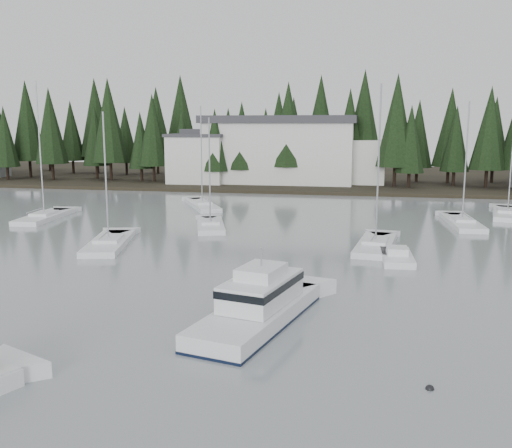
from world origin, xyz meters
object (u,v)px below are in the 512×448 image
(sailboat_4, at_px, (109,245))
(runabout_1, at_px, (397,259))
(sailboat_2, at_px, (44,218))
(cabin_cruiser_center, at_px, (258,309))
(harbor_inn, at_px, (292,150))
(sailboat_10, at_px, (507,215))
(sailboat_7, at_px, (202,206))
(sailboat_9, at_px, (210,227))
(house_west, at_px, (198,157))
(sailboat_3, at_px, (462,224))
(sailboat_6, at_px, (375,247))

(sailboat_4, relative_size, runabout_1, 2.08)
(sailboat_2, bearing_deg, cabin_cruiser_center, -139.38)
(sailboat_4, height_order, runabout_1, sailboat_4)
(harbor_inn, distance_m, sailboat_10, 39.13)
(sailboat_7, relative_size, sailboat_9, 1.14)
(house_west, xyz_separation_m, sailboat_2, (-6.57, -35.49, -4.57))
(cabin_cruiser_center, distance_m, sailboat_10, 44.36)
(sailboat_3, distance_m, sailboat_4, 34.71)
(sailboat_6, height_order, sailboat_9, sailboat_6)
(sailboat_4, bearing_deg, runabout_1, -105.32)
(cabin_cruiser_center, xyz_separation_m, sailboat_10, (20.76, 39.20, -0.61))
(runabout_1, bearing_deg, sailboat_7, 40.33)
(sailboat_6, bearing_deg, runabout_1, -153.20)
(cabin_cruiser_center, xyz_separation_m, sailboat_6, (6.13, 19.36, -0.59))
(house_west, relative_size, sailboat_3, 0.74)
(harbor_inn, bearing_deg, cabin_cruiser_center, -83.96)
(house_west, height_order, harbor_inn, harbor_inn)
(cabin_cruiser_center, relative_size, sailboat_9, 0.97)
(sailboat_3, xyz_separation_m, sailboat_9, (-24.56, -6.51, -0.00))
(harbor_inn, distance_m, sailboat_6, 48.96)
(house_west, relative_size, cabin_cruiser_center, 0.88)
(cabin_cruiser_center, xyz_separation_m, sailboat_4, (-15.78, 15.87, -0.61))
(harbor_inn, relative_size, sailboat_2, 1.97)
(sailboat_4, distance_m, sailboat_7, 23.48)
(sailboat_7, distance_m, runabout_1, 32.80)
(sailboat_7, bearing_deg, sailboat_4, 149.23)
(sailboat_7, distance_m, sailboat_10, 35.28)
(harbor_inn, height_order, sailboat_6, sailboat_6)
(sailboat_2, distance_m, sailboat_6, 35.66)
(sailboat_9, bearing_deg, sailboat_2, 67.53)
(sailboat_4, height_order, sailboat_9, sailboat_4)
(sailboat_6, xyz_separation_m, sailboat_9, (-15.83, 6.29, -0.01))
(sailboat_9, xyz_separation_m, sailboat_10, (30.45, 13.54, 0.00))
(harbor_inn, height_order, sailboat_3, sailboat_3)
(house_west, distance_m, sailboat_6, 52.01)
(harbor_inn, height_order, sailboat_4, harbor_inn)
(sailboat_2, bearing_deg, runabout_1, -114.27)
(harbor_inn, relative_size, runabout_1, 5.28)
(sailboat_6, bearing_deg, sailboat_4, 106.04)
(house_west, bearing_deg, cabin_cruiser_center, -70.67)
(sailboat_4, height_order, sailboat_10, sailboat_10)
(sailboat_6, bearing_deg, cabin_cruiser_center, 169.40)
(house_west, height_order, sailboat_10, sailboat_10)
(sailboat_9, height_order, sailboat_10, sailboat_10)
(cabin_cruiser_center, bearing_deg, sailboat_6, -3.95)
(house_west, xyz_separation_m, sailboat_6, (28.17, -43.48, -4.58))
(sailboat_6, bearing_deg, house_west, 39.92)
(sailboat_7, relative_size, runabout_1, 2.29)
(house_west, bearing_deg, sailboat_3, -39.73)
(sailboat_3, bearing_deg, house_west, 46.70)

